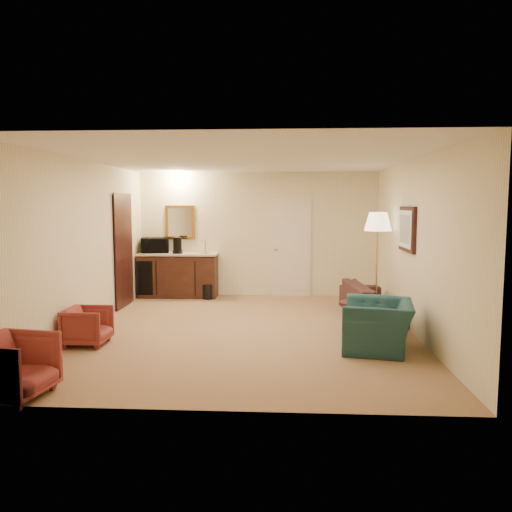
{
  "coord_description": "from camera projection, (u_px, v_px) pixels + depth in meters",
  "views": [
    {
      "loc": [
        0.55,
        -7.49,
        1.94
      ],
      "look_at": [
        0.1,
        0.5,
        1.1
      ],
      "focal_mm": 35.0,
      "sensor_mm": 36.0,
      "label": 1
    }
  ],
  "objects": [
    {
      "name": "wetbar_cabinet",
      "position": [
        178.0,
        275.0,
        10.41
      ],
      "size": [
        1.64,
        0.58,
        0.92
      ],
      "primitive_type": "cube",
      "color": "#391D12",
      "rests_on": "ground"
    },
    {
      "name": "waste_bin",
      "position": [
        208.0,
        291.0,
        10.21
      ],
      "size": [
        0.28,
        0.28,
        0.31
      ],
      "primitive_type": "cylinder",
      "rotation": [
        0.0,
        0.0,
        -0.16
      ],
      "color": "black",
      "rests_on": "ground"
    },
    {
      "name": "coffee_maker",
      "position": [
        177.0,
        246.0,
        10.27
      ],
      "size": [
        0.2,
        0.2,
        0.33
      ],
      "primitive_type": "cylinder",
      "rotation": [
        0.0,
        0.0,
        -0.17
      ],
      "color": "black",
      "rests_on": "wetbar_cabinet"
    },
    {
      "name": "ground",
      "position": [
        248.0,
        331.0,
        7.67
      ],
      "size": [
        6.0,
        6.0,
        0.0
      ],
      "primitive_type": "plane",
      "color": "#93694B",
      "rests_on": "ground"
    },
    {
      "name": "room_walls",
      "position": [
        245.0,
        217.0,
        8.26
      ],
      "size": [
        5.02,
        6.01,
        2.61
      ],
      "color": "beige",
      "rests_on": "ground"
    },
    {
      "name": "floor_lamp",
      "position": [
        377.0,
        263.0,
        8.84
      ],
      "size": [
        0.53,
        0.53,
        1.81
      ],
      "primitive_type": "cube",
      "rotation": [
        0.0,
        0.0,
        0.12
      ],
      "color": "gold",
      "rests_on": "ground"
    },
    {
      "name": "teal_armchair",
      "position": [
        378.0,
        317.0,
        6.63
      ],
      "size": [
        0.83,
        1.11,
        0.88
      ],
      "primitive_type": "imported",
      "rotation": [
        0.0,
        0.0,
        -1.75
      ],
      "color": "#1B4342",
      "rests_on": "ground"
    },
    {
      "name": "rose_chair_far",
      "position": [
        12.0,
        364.0,
        4.97
      ],
      "size": [
        0.74,
        0.77,
        0.71
      ],
      "primitive_type": "imported",
      "rotation": [
        0.0,
        0.0,
        1.42
      ],
      "color": "maroon",
      "rests_on": "ground"
    },
    {
      "name": "rose_chair_near",
      "position": [
        88.0,
        324.0,
        6.87
      ],
      "size": [
        0.53,
        0.57,
        0.58
      ],
      "primitive_type": "imported",
      "rotation": [
        0.0,
        0.0,
        1.56
      ],
      "color": "maroon",
      "rests_on": "ground"
    },
    {
      "name": "coffee_table",
      "position": [
        368.0,
        319.0,
        7.35
      ],
      "size": [
        1.04,
        0.87,
        0.51
      ],
      "primitive_type": "cube",
      "rotation": [
        0.0,
        0.0,
        0.37
      ],
      "color": "#331311",
      "rests_on": "ground"
    },
    {
      "name": "microwave",
      "position": [
        155.0,
        244.0,
        10.44
      ],
      "size": [
        0.62,
        0.44,
        0.39
      ],
      "primitive_type": "imported",
      "rotation": [
        0.0,
        0.0,
        0.23
      ],
      "color": "black",
      "rests_on": "wetbar_cabinet"
    },
    {
      "name": "sofa",
      "position": [
        372.0,
        295.0,
        8.6
      ],
      "size": [
        0.75,
        1.98,
        0.76
      ],
      "primitive_type": "imported",
      "rotation": [
        0.0,
        0.0,
        1.67
      ],
      "color": "black",
      "rests_on": "ground"
    }
  ]
}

